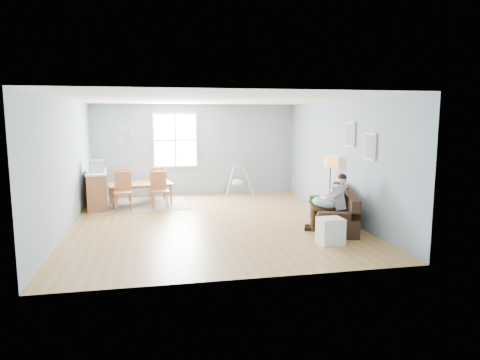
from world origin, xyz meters
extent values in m
cube|color=#AF873E|center=(0.00, 0.00, -0.04)|extent=(8.40, 9.40, 0.08)
cube|color=white|center=(0.00, 0.00, 3.00)|extent=(8.40, 9.40, 0.60)
cube|color=#87A1B0|center=(0.00, 4.66, 1.35)|extent=(8.40, 0.08, 3.90)
cube|color=#87A1B0|center=(0.00, -4.66, 1.35)|extent=(8.40, 0.08, 3.90)
cube|color=#87A1B0|center=(-4.16, 0.00, 1.35)|extent=(0.08, 9.40, 3.90)
cube|color=#87A1B0|center=(4.16, 0.00, 1.35)|extent=(0.08, 9.40, 3.90)
cube|color=silver|center=(-0.60, 3.47, 1.65)|extent=(1.32, 0.06, 1.62)
cube|color=white|center=(-0.60, 3.44, 1.65)|extent=(1.20, 0.02, 1.50)
cube|color=silver|center=(-0.60, 3.43, 1.65)|extent=(1.20, 0.03, 0.04)
cube|color=silver|center=(-0.60, 3.43, 1.65)|extent=(0.04, 0.03, 1.50)
cube|color=silver|center=(2.97, -1.50, 1.75)|extent=(0.04, 0.44, 0.54)
cube|color=slate|center=(2.94, -1.50, 1.75)|extent=(0.01, 0.36, 0.46)
cube|color=silver|center=(2.97, -0.60, 1.95)|extent=(0.04, 0.44, 0.54)
cube|color=slate|center=(2.94, -0.60, 1.95)|extent=(0.01, 0.36, 0.46)
cylinder|color=#93A4B0|center=(-2.10, 3.47, 2.05)|extent=(0.24, 0.02, 0.24)
cylinder|color=#93A4B0|center=(-1.75, 3.47, 1.85)|extent=(0.26, 0.02, 0.26)
cylinder|color=#93A4B0|center=(-2.15, 3.47, 1.65)|extent=(0.28, 0.02, 0.28)
cube|color=black|center=(2.45, -1.00, 0.19)|extent=(1.27, 2.00, 0.37)
cube|color=black|center=(2.75, -1.09, 0.56)|extent=(0.68, 1.83, 0.38)
cube|color=black|center=(2.22, -1.81, 0.44)|extent=(0.81, 0.39, 0.14)
cube|color=black|center=(2.68, -0.19, 0.44)|extent=(0.81, 0.39, 0.14)
cube|color=#145914|center=(2.60, -0.40, 0.48)|extent=(1.07, 1.01, 0.04)
cube|color=beige|center=(2.82, -0.60, 0.67)|extent=(0.23, 0.44, 0.43)
cube|color=#9C9C9F|center=(2.45, -1.29, 0.72)|extent=(0.43, 0.47, 0.52)
sphere|color=#D6AB83|center=(2.49, -1.31, 1.07)|extent=(0.19, 0.19, 0.19)
sphere|color=black|center=(2.49, -1.31, 1.10)|extent=(0.18, 0.18, 0.18)
cylinder|color=#3B2A15|center=(2.12, -1.26, 0.48)|extent=(0.42, 0.28, 0.14)
cylinder|color=#3B2A15|center=(2.20, -1.08, 0.48)|extent=(0.42, 0.28, 0.14)
cylinder|color=#3B2A15|center=(1.95, -1.18, 0.23)|extent=(0.11, 0.11, 0.46)
cylinder|color=#3B2A15|center=(2.02, -1.01, 0.23)|extent=(0.11, 0.11, 0.46)
cube|color=black|center=(1.88, -1.16, 0.04)|extent=(0.22, 0.16, 0.08)
cube|color=black|center=(1.96, -0.98, 0.04)|extent=(0.22, 0.16, 0.08)
torus|color=silver|center=(2.18, -1.20, 0.59)|extent=(0.65, 0.64, 0.21)
cylinder|color=silver|center=(2.18, -1.20, 0.66)|extent=(0.13, 0.28, 0.12)
sphere|color=#D6AB83|center=(2.19, -1.04, 0.68)|extent=(0.10, 0.10, 0.10)
cube|color=silver|center=(2.54, -0.85, 0.63)|extent=(0.28, 0.30, 0.34)
sphere|color=#D6AB83|center=(2.57, -0.86, 0.86)|extent=(0.16, 0.16, 0.16)
sphere|color=black|center=(2.57, -0.86, 0.89)|extent=(0.15, 0.15, 0.15)
cylinder|color=#F03A89|center=(2.31, -0.83, 0.48)|extent=(0.29, 0.18, 0.08)
cylinder|color=#F03A89|center=(2.36, -0.71, 0.48)|extent=(0.29, 0.18, 0.08)
cylinder|color=#F03A89|center=(2.19, -0.79, 0.32)|extent=(0.07, 0.07, 0.28)
cylinder|color=#F03A89|center=(2.24, -0.66, 0.32)|extent=(0.07, 0.07, 0.28)
cylinder|color=black|center=(2.80, 0.00, 0.01)|extent=(0.25, 0.25, 0.03)
cylinder|color=black|center=(2.80, 0.00, 0.63)|extent=(0.03, 0.03, 1.25)
cylinder|color=orange|center=(2.80, 0.00, 1.30)|extent=(0.29, 0.29, 0.25)
cube|color=white|center=(1.94, -2.09, 0.24)|extent=(0.46, 0.41, 0.48)
cube|color=black|center=(1.74, -2.10, 0.24)|extent=(0.05, 0.33, 0.39)
cube|color=#A39C95|center=(-1.60, 2.25, 0.01)|extent=(2.61, 2.06, 0.01)
imported|color=brown|center=(-1.60, 2.25, 0.29)|extent=(1.79, 1.20, 0.58)
cube|color=#905C31|center=(-2.00, 1.53, 0.47)|extent=(0.46, 0.46, 0.04)
cube|color=#905C31|center=(-2.00, 1.72, 0.73)|extent=(0.42, 0.06, 0.48)
cylinder|color=#905C31|center=(-2.17, 1.34, 0.23)|extent=(0.04, 0.04, 0.47)
cylinder|color=#905C31|center=(-1.81, 1.36, 0.23)|extent=(0.04, 0.04, 0.47)
cylinder|color=#905C31|center=(-2.18, 1.70, 0.23)|extent=(0.04, 0.04, 0.47)
cylinder|color=#905C31|center=(-1.83, 1.71, 0.23)|extent=(0.04, 0.04, 0.47)
cube|color=#905C31|center=(-1.11, 1.59, 0.46)|extent=(0.48, 0.48, 0.04)
cube|color=#905C31|center=(-1.13, 1.78, 0.71)|extent=(0.41, 0.09, 0.47)
cylinder|color=#905C31|center=(-1.26, 1.40, 0.23)|extent=(0.04, 0.04, 0.46)
cylinder|color=#905C31|center=(-0.91, 1.44, 0.23)|extent=(0.04, 0.04, 0.46)
cylinder|color=#905C31|center=(-1.30, 1.74, 0.23)|extent=(0.04, 0.04, 0.46)
cylinder|color=#905C31|center=(-0.95, 1.78, 0.23)|extent=(0.04, 0.04, 0.46)
cube|color=#905C31|center=(-2.09, 2.91, 0.45)|extent=(0.42, 0.42, 0.04)
cube|color=#905C31|center=(-2.09, 2.72, 0.70)|extent=(0.40, 0.04, 0.46)
cylinder|color=#905C31|center=(-1.93, 3.08, 0.22)|extent=(0.04, 0.04, 0.45)
cylinder|color=#905C31|center=(-2.26, 3.08, 0.22)|extent=(0.04, 0.04, 0.45)
cylinder|color=#905C31|center=(-1.93, 2.74, 0.22)|extent=(0.04, 0.04, 0.45)
cylinder|color=#905C31|center=(-2.26, 2.74, 0.22)|extent=(0.04, 0.04, 0.45)
cube|color=#905C31|center=(-1.20, 2.98, 0.46)|extent=(0.50, 0.50, 0.04)
cube|color=#905C31|center=(-1.17, 2.79, 0.71)|extent=(0.41, 0.12, 0.47)
cylinder|color=#905C31|center=(-1.07, 3.18, 0.23)|extent=(0.04, 0.04, 0.46)
cylinder|color=#905C31|center=(-1.41, 3.11, 0.23)|extent=(0.04, 0.04, 0.46)
cylinder|color=#905C31|center=(-1.00, 2.84, 0.23)|extent=(0.04, 0.04, 0.46)
cylinder|color=#905C31|center=(-1.34, 2.77, 0.23)|extent=(0.04, 0.04, 0.46)
cube|color=brown|center=(-2.70, 2.19, 0.46)|extent=(0.64, 1.69, 0.92)
cube|color=white|center=(-2.70, 2.19, 0.93)|extent=(0.68, 1.73, 0.04)
cube|color=#B4B5BA|center=(-2.65, 1.87, 1.10)|extent=(0.40, 0.38, 0.31)
cube|color=black|center=(-2.80, 1.83, 1.10)|extent=(0.08, 0.25, 0.22)
cylinder|color=#B4B5BA|center=(1.20, 3.10, 0.88)|extent=(0.04, 0.50, 0.04)
ellipsoid|color=beige|center=(1.20, 3.10, 0.38)|extent=(0.36, 0.36, 0.22)
cylinder|color=#B4B5BA|center=(1.20, 3.10, 0.63)|extent=(0.01, 0.01, 0.40)
cylinder|color=#B4B5BA|center=(0.92, 2.82, 0.45)|extent=(0.31, 0.32, 0.88)
cylinder|color=#B4B5BA|center=(1.48, 2.82, 0.45)|extent=(0.31, 0.32, 0.88)
cylinder|color=#B4B5BA|center=(0.92, 3.38, 0.45)|extent=(0.31, 0.32, 0.88)
cylinder|color=#B4B5BA|center=(1.48, 3.38, 0.45)|extent=(0.31, 0.32, 0.88)
camera|label=1|loc=(-1.21, -9.27, 2.31)|focal=32.00mm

